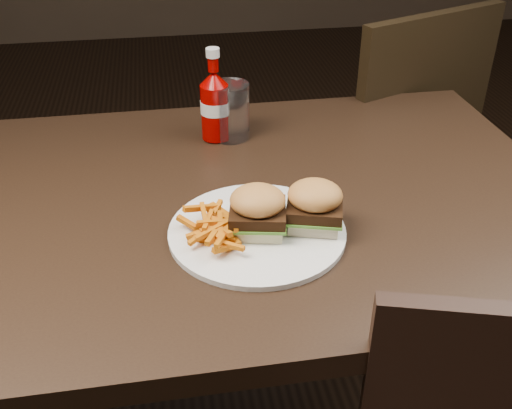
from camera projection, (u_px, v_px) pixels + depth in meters
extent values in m
cube|color=black|center=(235.00, 204.00, 1.07)|extent=(1.20, 0.80, 0.04)
cube|color=black|center=(362.00, 161.00, 1.84)|extent=(0.60, 0.60, 0.04)
cylinder|color=white|center=(257.00, 231.00, 0.96)|extent=(0.28, 0.28, 0.01)
cube|color=#F9F2BF|center=(258.00, 225.00, 0.94)|extent=(0.09, 0.09, 0.02)
cube|color=beige|center=(314.00, 219.00, 0.96)|extent=(0.09, 0.09, 0.02)
cylinder|color=#890100|center=(215.00, 112.00, 1.22)|extent=(0.06, 0.06, 0.11)
cylinder|color=white|center=(230.00, 113.00, 1.23)|extent=(0.08, 0.08, 0.12)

